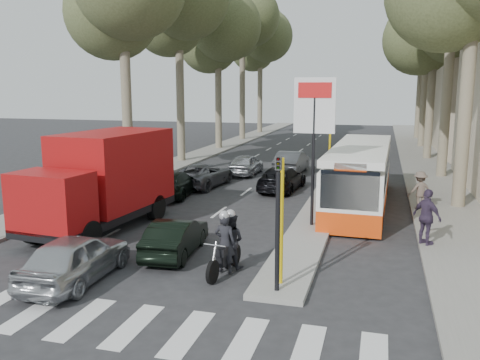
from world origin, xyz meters
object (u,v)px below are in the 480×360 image
Objects in this scene: silver_hatchback at (76,258)px; motorcycle at (228,243)px; red_truck at (104,179)px; city_bus at (360,174)px; dark_hatchback at (176,237)px.

motorcycle is (3.77, 1.84, 0.17)m from silver_hatchback.
city_bus is at bearing 40.15° from red_truck.
motorcycle is at bearing -23.19° from red_truck.
dark_hatchback is at bearing 160.94° from motorcycle.
motorcycle is at bearing 148.99° from dark_hatchback.
dark_hatchback is at bearing -122.97° from silver_hatchback.
motorcycle is at bearing -155.40° from silver_hatchback.
city_bus is 4.83× the size of motorcycle.
silver_hatchback is 13.31m from city_bus.
city_bus is (5.30, 8.42, 0.88)m from dark_hatchback.
dark_hatchback is 2.28m from motorcycle.
red_truck is (-2.00, 4.98, 1.22)m from silver_hatchback.
red_truck is at bearing -69.59° from silver_hatchback.
motorcycle is at bearing -107.50° from city_bus.
silver_hatchback is at bearing -120.38° from city_bus.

